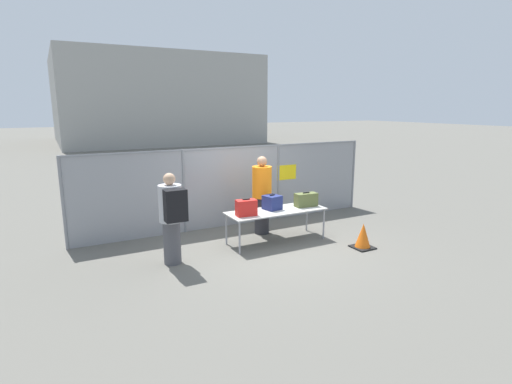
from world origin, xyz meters
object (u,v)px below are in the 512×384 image
at_px(traveler_hooded, 172,215).
at_px(utility_trailer, 229,192).
at_px(suitcase_red, 246,208).
at_px(suitcase_olive, 306,200).
at_px(security_worker_near, 262,194).
at_px(inspection_table, 276,212).
at_px(suitcase_navy, 272,202).
at_px(traffic_cone, 363,237).

distance_m(traveler_hooded, utility_trailer, 5.02).
bearing_deg(suitcase_red, suitcase_olive, 2.62).
distance_m(suitcase_red, suitcase_olive, 1.58).
bearing_deg(suitcase_red, utility_trailer, 71.02).
bearing_deg(security_worker_near, inspection_table, 92.57).
height_order(suitcase_red, traveler_hooded, traveler_hooded).
bearing_deg(suitcase_red, suitcase_navy, 14.94).
bearing_deg(security_worker_near, suitcase_red, 47.48).
relative_size(inspection_table, traffic_cone, 4.16).
bearing_deg(suitcase_olive, inspection_table, 178.97).
relative_size(suitcase_navy, suitcase_olive, 0.75).
bearing_deg(traveler_hooded, suitcase_olive, 2.94).
xyz_separation_m(suitcase_olive, security_worker_near, (-0.78, 0.70, 0.08)).
height_order(suitcase_navy, utility_trailer, suitcase_navy).
distance_m(inspection_table, traffic_cone, 1.95).
height_order(inspection_table, traffic_cone, inspection_table).
xyz_separation_m(suitcase_red, utility_trailer, (1.33, 3.86, -0.52)).
bearing_deg(traveler_hooded, suitcase_red, 4.01).
xyz_separation_m(suitcase_red, traveler_hooded, (-1.64, -0.14, 0.08)).
xyz_separation_m(suitcase_olive, traffic_cone, (0.65, -1.23, -0.63)).
bearing_deg(suitcase_red, traveler_hooded, -175.19).
bearing_deg(traffic_cone, suitcase_red, 152.48).
distance_m(inspection_table, suitcase_olive, 0.81).
relative_size(inspection_table, utility_trailer, 0.55).
bearing_deg(inspection_table, suitcase_navy, 109.68).
bearing_deg(security_worker_near, suitcase_navy, 88.33).
bearing_deg(suitcase_navy, traveler_hooded, -171.95).
relative_size(inspection_table, suitcase_olive, 4.21).
distance_m(suitcase_olive, utility_trailer, 3.83).
relative_size(suitcase_navy, traffic_cone, 0.74).
bearing_deg(suitcase_olive, traveler_hooded, -176.27).
relative_size(security_worker_near, traffic_cone, 3.41).
relative_size(suitcase_red, suitcase_navy, 1.12).
xyz_separation_m(suitcase_red, security_worker_near, (0.80, 0.77, 0.06)).
height_order(suitcase_red, utility_trailer, suitcase_red).
bearing_deg(inspection_table, suitcase_olive, -1.03).
relative_size(suitcase_olive, traffic_cone, 0.99).
xyz_separation_m(security_worker_near, traffic_cone, (1.42, -1.93, -0.71)).
bearing_deg(suitcase_olive, traffic_cone, -62.33).
bearing_deg(traffic_cone, security_worker_near, 126.34).
distance_m(suitcase_olive, security_worker_near, 1.05).
relative_size(suitcase_red, utility_trailer, 0.11).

